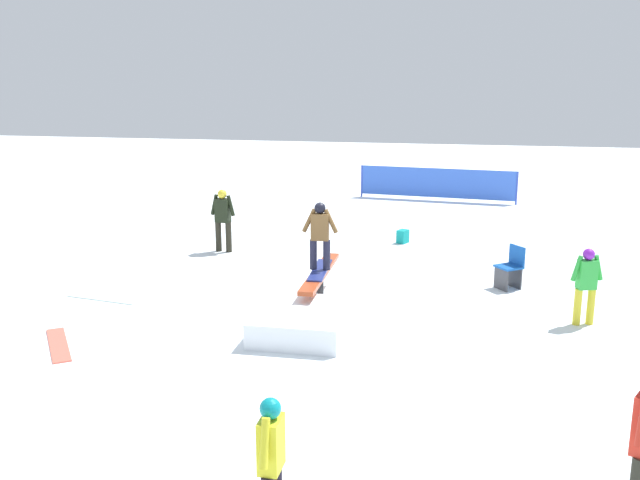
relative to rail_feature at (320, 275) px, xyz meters
name	(u,v)px	position (x,y,z in m)	size (l,w,h in m)	color
ground_plane	(320,303)	(0.00, 0.00, -0.56)	(60.00, 60.00, 0.00)	white
rail_feature	(320,275)	(0.00, 0.00, 0.00)	(2.68, 0.29, 0.65)	black
snow_kicker_ramp	(301,322)	(-1.63, 0.00, -0.34)	(1.80, 1.50, 0.43)	white
main_rider_on_rail	(320,238)	(0.00, 0.00, 0.73)	(1.49, 0.69, 1.32)	navy
bystander_black	(223,217)	(3.44, 3.07, 0.31)	(0.25, 0.65, 1.54)	black
bystander_yellow	(271,458)	(-6.85, -0.86, 0.23)	(0.59, 0.20, 1.41)	black
bystander_green	(586,282)	(-0.24, -4.75, 0.21)	(0.28, 0.58, 1.37)	gold
loose_snowboard_coral	(59,345)	(-2.90, 3.77, -0.54)	(1.56, 0.28, 0.02)	#ED6450
loose_snowboard_white	(103,298)	(-0.54, 4.21, -0.54)	(1.53, 0.28, 0.02)	white
folding_chair	(511,269)	(1.68, -3.62, -0.14)	(0.62, 0.62, 0.88)	#3F3F44
backpack_on_snow	(403,236)	(5.15, -1.17, -0.39)	(0.30, 0.22, 0.34)	teal
safety_fence	(437,183)	(11.41, -1.81, 0.04)	(0.61, 5.25, 1.10)	blue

